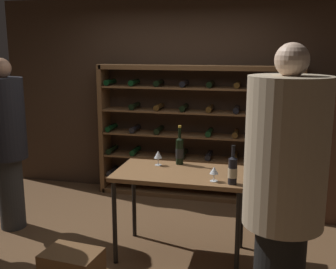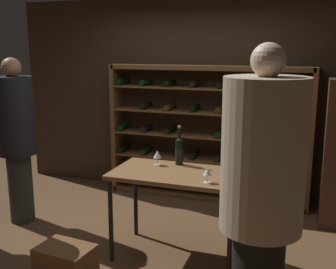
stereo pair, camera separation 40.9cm
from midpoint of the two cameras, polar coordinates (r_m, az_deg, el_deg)
ground_plane at (r=4.38m, az=-5.79°, el=-15.26°), size 9.49×9.49×0.00m
back_wall at (r=5.60m, az=-0.23°, el=5.11°), size 5.16×0.10×2.65m
wine_rack at (r=5.42m, az=1.88°, el=0.16°), size 2.65×0.32×1.78m
tasting_table at (r=3.90m, az=-1.23°, el=-6.47°), size 1.23×0.68×0.85m
person_guest_plum_blouse at (r=4.85m, az=-23.82°, el=-0.34°), size 0.42×0.42×1.89m
person_bystander_red_print at (r=2.68m, az=11.65°, el=-7.43°), size 0.52×0.52×2.04m
wine_crate at (r=3.84m, az=-16.33°, el=-17.42°), size 0.51×0.39×0.30m
display_cabinet at (r=5.00m, az=19.86°, el=-2.17°), size 0.44×0.36×1.67m
wine_bottle_black_capsule at (r=4.08m, az=-1.24°, el=-2.26°), size 0.08×0.08×0.39m
wine_bottle_amber_reserve at (r=3.52m, az=5.70°, el=-4.96°), size 0.08×0.08×0.34m
wine_glass_stemmed_center at (r=3.58m, az=3.18°, el=-5.13°), size 0.08×0.08×0.13m
wine_glass_stemmed_right at (r=4.06m, az=-4.27°, el=-2.91°), size 0.08×0.08×0.15m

